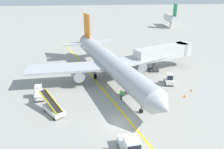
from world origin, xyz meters
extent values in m
plane|color=#9E9B93|center=(0.00, 0.00, 0.00)|extent=(300.00, 300.00, 0.00)
cube|color=yellow|center=(0.13, 5.00, 0.00)|extent=(22.60, 76.91, 0.01)
cylinder|color=#B2B5BA|center=(0.13, 13.42, 3.45)|extent=(11.53, 29.73, 3.30)
cone|color=#B2B5BA|center=(4.65, -2.14, 3.45)|extent=(3.77, 3.21, 3.23)
cone|color=#B2B5BA|center=(-4.44, 29.17, 3.85)|extent=(3.79, 3.56, 3.14)
cube|color=#B2B5BA|center=(6.91, 16.95, 3.05)|extent=(13.54, 10.02, 0.36)
cylinder|color=gray|center=(5.61, 15.53, 2.05)|extent=(2.72, 3.60, 1.90)
cube|color=#B2B5BA|center=(-7.48, 12.77, 3.05)|extent=(13.29, 5.34, 0.36)
cylinder|color=gray|center=(-5.63, 12.27, 2.05)|extent=(2.72, 3.60, 1.90)
cube|color=orange|center=(-3.77, 26.87, 7.50)|extent=(1.38, 3.92, 5.20)
cube|color=#B2B5BA|center=(-0.78, 27.32, 3.85)|extent=(5.64, 4.14, 0.24)
cube|color=#B2B5BA|center=(-6.54, 25.65, 3.85)|extent=(5.46, 2.92, 0.24)
cylinder|color=#4C4C51|center=(3.34, 2.38, 1.56)|extent=(0.20, 0.20, 3.12)
cylinder|color=black|center=(3.34, 2.38, 0.28)|extent=(0.49, 0.64, 0.56)
cylinder|color=#4C4C51|center=(1.69, 15.96, 1.56)|extent=(0.20, 0.20, 3.12)
cylinder|color=black|center=(1.69, 15.96, 0.48)|extent=(0.60, 1.02, 0.96)
cylinder|color=#4C4C51|center=(-2.54, 14.73, 1.56)|extent=(0.20, 0.20, 3.12)
cylinder|color=black|center=(-2.54, 14.73, 0.48)|extent=(0.60, 1.02, 0.96)
cube|color=black|center=(4.09, -0.22, 3.80)|extent=(2.97, 1.74, 0.60)
cube|color=beige|center=(10.76, 18.13, 3.60)|extent=(12.02, 7.24, 2.50)
cylinder|color=beige|center=(15.97, 20.44, 3.60)|extent=(3.20, 3.20, 2.50)
cylinder|color=#59595B|center=(9.12, 17.40, 1.18)|extent=(0.56, 0.56, 2.35)
cube|color=#333338|center=(9.12, 17.40, 0.25)|extent=(1.80, 1.40, 0.50)
cube|color=silver|center=(0.45, -5.31, 0.70)|extent=(2.29, 3.79, 0.80)
cube|color=silver|center=(0.52, -5.94, 1.65)|extent=(1.69, 1.78, 1.10)
cube|color=black|center=(0.60, -6.71, 1.65)|extent=(1.43, 0.24, 0.77)
cylinder|color=black|center=(1.11, -3.97, 0.30)|extent=(0.28, 0.62, 0.60)
cylinder|color=black|center=(-0.49, -4.15, 0.30)|extent=(0.28, 0.62, 0.60)
cube|color=silver|center=(-11.24, 7.73, 0.65)|extent=(1.68, 2.58, 0.70)
cube|color=silver|center=(-11.31, 8.14, 1.55)|extent=(1.20, 1.24, 1.10)
cube|color=black|center=(-11.40, 8.65, 1.55)|extent=(0.97, 0.24, 0.77)
cylinder|color=black|center=(-11.93, 8.47, 0.30)|extent=(0.32, 0.63, 0.60)
cylinder|color=black|center=(-10.84, 8.65, 0.30)|extent=(0.32, 0.63, 0.60)
cylinder|color=black|center=(-11.65, 6.81, 0.30)|extent=(0.32, 0.63, 0.60)
cylinder|color=black|center=(-10.56, 6.99, 0.30)|extent=(0.32, 0.63, 0.60)
cube|color=silver|center=(10.11, 11.15, 0.65)|extent=(1.66, 2.58, 0.70)
cube|color=silver|center=(10.04, 10.74, 1.55)|extent=(1.20, 1.23, 1.10)
cube|color=black|center=(9.96, 10.23, 1.55)|extent=(0.98, 0.23, 0.77)
cylinder|color=black|center=(10.52, 10.23, 0.30)|extent=(0.31, 0.63, 0.60)
cylinder|color=black|center=(9.43, 10.41, 0.30)|extent=(0.31, 0.63, 0.60)
cylinder|color=black|center=(10.79, 11.89, 0.30)|extent=(0.31, 0.63, 0.60)
cylinder|color=black|center=(9.70, 12.07, 0.30)|extent=(0.31, 0.63, 0.60)
cube|color=silver|center=(4.78, 8.86, 0.60)|extent=(3.41, 3.97, 0.60)
cylinder|color=black|center=(4.54, 7.41, 0.30)|extent=(0.52, 0.62, 0.60)
cylinder|color=black|center=(3.50, 8.14, 0.30)|extent=(0.52, 0.62, 0.60)
cylinder|color=black|center=(6.07, 9.58, 0.30)|extent=(0.52, 0.62, 0.60)
cylinder|color=black|center=(5.02, 10.32, 0.30)|extent=(0.52, 0.62, 0.60)
cube|color=black|center=(4.44, 8.37, 1.55)|extent=(3.60, 4.61, 1.76)
cube|color=yellow|center=(4.81, 8.11, 1.67)|extent=(2.94, 4.16, 1.84)
cube|color=yellow|center=(4.07, 8.63, 1.67)|extent=(2.94, 4.16, 1.84)
cube|color=silver|center=(-8.48, 3.25, 0.60)|extent=(3.41, 3.97, 0.60)
cylinder|color=black|center=(-9.77, 3.97, 0.30)|extent=(0.53, 0.62, 0.60)
cylinder|color=black|center=(-8.73, 4.70, 0.30)|extent=(0.53, 0.62, 0.60)
cylinder|color=black|center=(-8.24, 1.79, 0.30)|extent=(0.53, 0.62, 0.60)
cylinder|color=black|center=(-7.19, 2.53, 0.30)|extent=(0.53, 0.62, 0.60)
cube|color=black|center=(-8.83, 3.74, 1.55)|extent=(3.61, 4.60, 1.76)
cube|color=yellow|center=(-9.19, 3.48, 1.67)|extent=(2.96, 4.15, 1.84)
cube|color=yellow|center=(-8.46, 4.00, 1.67)|extent=(2.96, 4.15, 1.84)
cylinder|color=#26262D|center=(1.11, 6.26, 0.42)|extent=(0.24, 0.24, 0.85)
cube|color=green|center=(1.11, 6.26, 1.13)|extent=(0.36, 0.22, 0.56)
sphere|color=beige|center=(1.11, 6.26, 1.52)|extent=(0.20, 0.20, 0.20)
sphere|color=yellow|center=(1.11, 6.26, 1.58)|extent=(0.24, 0.24, 0.24)
cone|color=orange|center=(-0.80, 15.65, 0.22)|extent=(0.36, 0.36, 0.44)
cone|color=orange|center=(11.05, 6.15, 0.22)|extent=(0.36, 0.36, 0.44)
cone|color=orange|center=(12.95, 8.04, 0.22)|extent=(0.36, 0.36, 0.44)
cylinder|color=silver|center=(28.32, 63.68, 3.10)|extent=(3.00, 10.00, 3.00)
cylinder|color=#3F3F3F|center=(28.32, 63.68, 0.80)|extent=(0.30, 0.30, 1.60)
cube|color=#198C4C|center=(28.32, 60.18, 6.60)|extent=(0.24, 3.20, 4.40)
camera|label=1|loc=(-3.32, -24.41, 16.80)|focal=37.10mm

